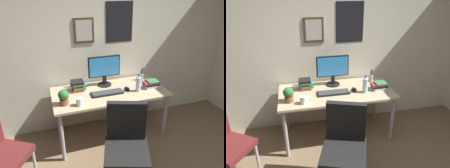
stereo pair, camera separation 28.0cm
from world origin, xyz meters
The scene contains 12 objects.
wall_back centered at (0.00, 2.15, 1.30)m, with size 4.40×0.10×2.60m.
desk centered at (-0.03, 1.70, 0.65)m, with size 1.55×0.75×0.73m.
office_chair centered at (-0.12, 0.85, 0.53)m, with size 0.59×0.60×0.95m.
monitor centered at (-0.04, 1.91, 0.97)m, with size 0.46×0.20×0.43m.
keyboard centered at (-0.09, 1.63, 0.74)m, with size 0.43×0.15×0.03m.
computer_mouse centered at (0.21, 1.66, 0.75)m, with size 0.06×0.11×0.04m.
water_bottle centered at (0.34, 1.57, 0.84)m, with size 0.07×0.07×0.25m.
coffee_mug_near centered at (-0.49, 1.44, 0.78)m, with size 0.12×0.08×0.10m.
potted_plant centered at (-0.67, 1.53, 0.83)m, with size 0.13×0.13×0.20m.
pen_cup centered at (0.54, 1.91, 0.78)m, with size 0.07×0.07×0.20m.
book_stack_left centered at (0.56, 1.63, 0.78)m, with size 0.22×0.16×0.11m.
book_stack_right centered at (-0.44, 1.85, 0.81)m, with size 0.22×0.17×0.15m.
Camera 1 is at (-0.84, -0.82, 2.05)m, focal length 34.46 mm.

